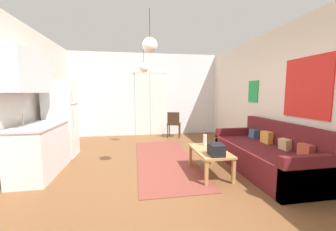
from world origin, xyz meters
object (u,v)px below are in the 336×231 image
at_px(coffee_table, 210,153).
at_px(accent_chair, 174,123).
at_px(couch, 267,156).
at_px(bamboo_vase, 205,140).
at_px(refrigerator, 61,119).
at_px(handbag, 216,149).
at_px(pendant_lamp_far, 144,68).
at_px(pendant_lamp_near, 150,45).

relative_size(coffee_table, accent_chair, 1.18).
bearing_deg(couch, bamboo_vase, 161.43).
xyz_separation_m(refrigerator, accent_chair, (2.86, 1.48, -0.38)).
distance_m(handbag, accent_chair, 3.31).
bearing_deg(coffee_table, pendant_lamp_far, 119.18).
xyz_separation_m(bamboo_vase, accent_chair, (-0.07, 2.68, -0.07)).
height_order(couch, pendant_lamp_near, pendant_lamp_near).
bearing_deg(pendant_lamp_far, handbag, -64.89).
distance_m(handbag, refrigerator, 3.43).
height_order(couch, accent_chair, couch).
bearing_deg(pendant_lamp_far, couch, -42.11).
bearing_deg(couch, accent_chair, 110.61).
bearing_deg(handbag, bamboo_vase, 86.76).
relative_size(couch, refrigerator, 1.27).
xyz_separation_m(coffee_table, refrigerator, (-2.91, 1.51, 0.47)).
height_order(accent_chair, pendant_lamp_far, pendant_lamp_far).
relative_size(pendant_lamp_near, pendant_lamp_far, 0.85).
xyz_separation_m(coffee_table, bamboo_vase, (0.01, 0.31, 0.16)).
bearing_deg(coffee_table, accent_chair, 91.13).
xyz_separation_m(couch, coffee_table, (-1.08, 0.05, 0.09)).
xyz_separation_m(handbag, pendant_lamp_far, (-1.03, 2.19, 1.52)).
distance_m(bamboo_vase, pendant_lamp_far, 2.42).
bearing_deg(accent_chair, pendant_lamp_far, 66.99).
xyz_separation_m(accent_chair, pendant_lamp_near, (-0.98, -2.99, 1.71)).
height_order(bamboo_vase, accent_chair, bamboo_vase).
height_order(coffee_table, accent_chair, accent_chair).
bearing_deg(couch, handbag, -166.55).
relative_size(handbag, pendant_lamp_far, 0.37).
relative_size(accent_chair, pendant_lamp_far, 1.03).
xyz_separation_m(pendant_lamp_near, pendant_lamp_far, (-0.01, 1.88, -0.12)).
relative_size(couch, coffee_table, 2.23).
bearing_deg(couch, pendant_lamp_far, 137.89).
bearing_deg(bamboo_vase, pendant_lamp_far, 124.12).
bearing_deg(refrigerator, pendant_lamp_far, 11.16).
bearing_deg(coffee_table, refrigerator, 152.67).
xyz_separation_m(handbag, accent_chair, (-0.04, 3.30, -0.06)).
relative_size(handbag, refrigerator, 0.17).
relative_size(refrigerator, pendant_lamp_far, 2.14).
distance_m(couch, pendant_lamp_far, 3.37).
height_order(bamboo_vase, pendant_lamp_far, pendant_lamp_far).
height_order(couch, coffee_table, couch).
xyz_separation_m(coffee_table, pendant_lamp_far, (-1.05, 1.87, 1.68)).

